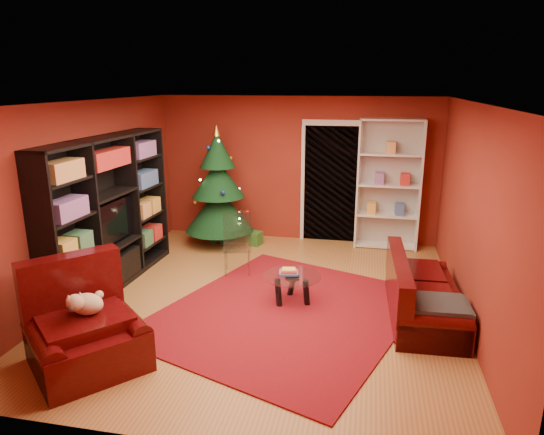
% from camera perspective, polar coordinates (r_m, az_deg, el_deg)
% --- Properties ---
extents(floor, '(5.00, 5.50, 0.05)m').
position_cam_1_polar(floor, '(6.63, -0.69, -9.91)').
color(floor, '#9C6631').
rests_on(floor, ground).
extents(ceiling, '(5.00, 5.50, 0.05)m').
position_cam_1_polar(ceiling, '(5.98, -0.78, 13.63)').
color(ceiling, silver).
rests_on(ceiling, wall_back).
extents(wall_back, '(5.00, 0.05, 2.60)m').
position_cam_1_polar(wall_back, '(8.84, 3.06, 5.67)').
color(wall_back, maroon).
rests_on(wall_back, ground).
extents(wall_left, '(0.05, 5.50, 2.60)m').
position_cam_1_polar(wall_left, '(7.13, -21.01, 2.17)').
color(wall_left, maroon).
rests_on(wall_left, ground).
extents(wall_right, '(0.05, 5.50, 2.60)m').
position_cam_1_polar(wall_right, '(6.17, 22.84, -0.02)').
color(wall_right, maroon).
rests_on(wall_right, ground).
extents(doorway, '(1.06, 0.60, 2.16)m').
position_cam_1_polar(doorway, '(8.78, 6.87, 3.85)').
color(doorway, black).
rests_on(doorway, floor).
extents(rug, '(3.76, 4.03, 0.02)m').
position_cam_1_polar(rug, '(6.28, 1.62, -11.09)').
color(rug, maroon).
rests_on(rug, floor).
extents(media_unit, '(0.53, 2.78, 2.12)m').
position_cam_1_polar(media_unit, '(7.14, -18.72, 0.42)').
color(media_unit, black).
rests_on(media_unit, floor).
extents(christmas_tree, '(1.28, 1.28, 2.15)m').
position_cam_1_polar(christmas_tree, '(8.59, -6.34, 3.54)').
color(christmas_tree, black).
rests_on(christmas_tree, floor).
extents(gift_box_teal, '(0.42, 0.42, 0.33)m').
position_cam_1_polar(gift_box_teal, '(8.93, -5.84, -1.80)').
color(gift_box_teal, '#1D697A').
rests_on(gift_box_teal, floor).
extents(gift_box_green, '(0.29, 0.29, 0.24)m').
position_cam_1_polar(gift_box_green, '(8.73, -2.08, -2.46)').
color(gift_box_green, '#296423').
rests_on(gift_box_green, floor).
extents(gift_box_red, '(0.24, 0.24, 0.21)m').
position_cam_1_polar(gift_box_red, '(9.16, -5.26, -1.73)').
color(gift_box_red, '#A6391F').
rests_on(gift_box_red, floor).
extents(white_bookshelf, '(1.07, 0.39, 2.30)m').
position_cam_1_polar(white_bookshelf, '(8.59, 13.55, 3.74)').
color(white_bookshelf, white).
rests_on(white_bookshelf, floor).
extents(armchair, '(1.60, 1.60, 0.89)m').
position_cam_1_polar(armchair, '(5.39, -21.06, -11.88)').
color(armchair, '#330506').
rests_on(armchair, rug).
extents(dog, '(0.49, 0.50, 0.29)m').
position_cam_1_polar(dog, '(5.35, -20.92, -9.49)').
color(dog, beige).
rests_on(dog, armchair).
extents(sofa, '(0.88, 1.83, 0.77)m').
position_cam_1_polar(sofa, '(6.32, 17.55, -7.95)').
color(sofa, '#330506').
rests_on(sofa, rug).
extents(coffee_table, '(0.88, 0.88, 0.48)m').
position_cam_1_polar(coffee_table, '(6.48, 2.40, -8.34)').
color(coffee_table, gray).
rests_on(coffee_table, rug).
extents(acrylic_chair, '(0.53, 0.56, 0.84)m').
position_cam_1_polar(acrylic_chair, '(7.37, -4.12, -3.51)').
color(acrylic_chair, '#66605B').
rests_on(acrylic_chair, rug).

